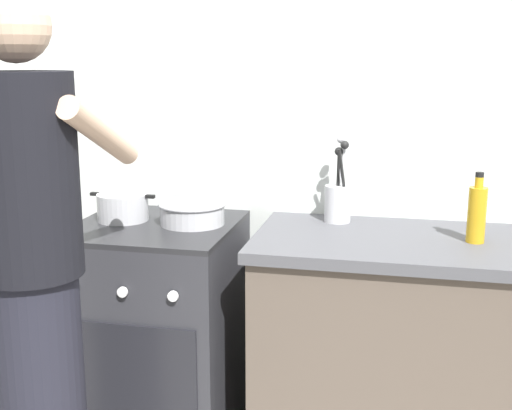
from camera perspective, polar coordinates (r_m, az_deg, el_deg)
The scene contains 8 objects.
back_wall at distance 2.68m, azimuth 4.94°, elevation 6.81°, with size 3.20×0.10×2.50m.
countertop at distance 2.53m, azimuth 11.55°, elevation -12.60°, with size 1.00×0.60×0.90m.
stove_range at distance 2.69m, azimuth -8.38°, elevation -10.98°, with size 0.60×0.62×0.90m.
pot at distance 2.61m, azimuth -11.33°, elevation -0.16°, with size 0.26×0.20×0.10m.
mixing_bowl at distance 2.52m, azimuth -5.47°, elevation -0.60°, with size 0.26×0.26×0.08m.
utensil_crock at distance 2.55m, azimuth 7.04°, elevation 0.53°, with size 0.10×0.10×0.33m.
oil_bottle at distance 2.37m, azimuth 18.38°, elevation -0.68°, with size 0.06×0.06×0.24m.
person at distance 2.07m, azimuth -18.42°, elevation -6.61°, with size 0.41×0.50×1.70m.
Camera 1 is at (0.56, -2.14, 1.52)m, focal length 46.74 mm.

